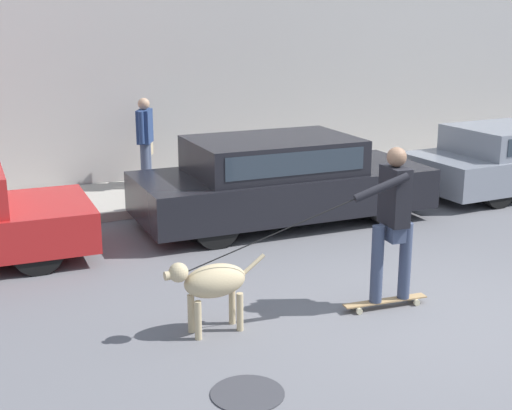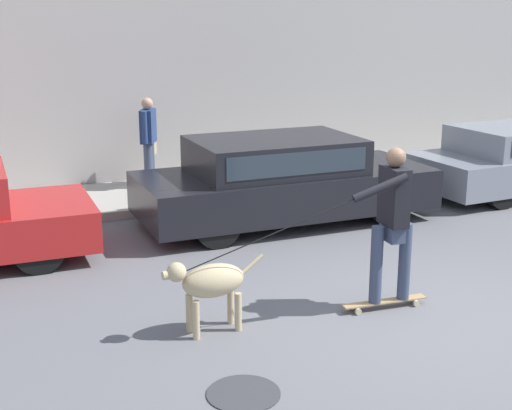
{
  "view_description": "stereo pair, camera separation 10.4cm",
  "coord_description": "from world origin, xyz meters",
  "px_view_note": "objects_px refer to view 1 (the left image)",
  "views": [
    {
      "loc": [
        -4.59,
        -5.62,
        3.12
      ],
      "look_at": [
        -1.22,
        1.66,
        0.95
      ],
      "focal_mm": 50.0,
      "sensor_mm": 36.0,
      "label": 1
    },
    {
      "loc": [
        -4.49,
        -5.67,
        3.12
      ],
      "look_at": [
        -1.22,
        1.66,
        0.95
      ],
      "focal_mm": 50.0,
      "sensor_mm": 36.0,
      "label": 2
    }
  ],
  "objects_px": {
    "parked_car_1": "(280,181)",
    "skateboarder": "(392,218)",
    "dog": "(212,283)",
    "pedestrian_with_bag": "(145,139)"
  },
  "relations": [
    {
      "from": "parked_car_1",
      "to": "skateboarder",
      "type": "relative_size",
      "value": 1.62
    },
    {
      "from": "parked_car_1",
      "to": "pedestrian_with_bag",
      "type": "relative_size",
      "value": 2.88
    },
    {
      "from": "skateboarder",
      "to": "pedestrian_with_bag",
      "type": "height_order",
      "value": "skateboarder"
    },
    {
      "from": "dog",
      "to": "parked_car_1",
      "type": "bearing_deg",
      "value": -128.47
    },
    {
      "from": "dog",
      "to": "skateboarder",
      "type": "relative_size",
      "value": 0.39
    },
    {
      "from": "dog",
      "to": "pedestrian_with_bag",
      "type": "height_order",
      "value": "pedestrian_with_bag"
    },
    {
      "from": "parked_car_1",
      "to": "dog",
      "type": "height_order",
      "value": "parked_car_1"
    },
    {
      "from": "pedestrian_with_bag",
      "to": "dog",
      "type": "bearing_deg",
      "value": -71.53
    },
    {
      "from": "parked_car_1",
      "to": "skateboarder",
      "type": "distance_m",
      "value": 3.49
    },
    {
      "from": "skateboarder",
      "to": "parked_car_1",
      "type": "bearing_deg",
      "value": -91.24
    }
  ]
}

